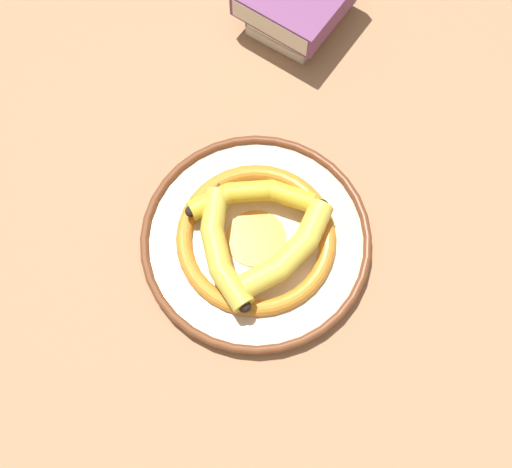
% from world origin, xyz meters
% --- Properties ---
extents(ground_plane, '(2.80, 2.80, 0.00)m').
position_xyz_m(ground_plane, '(0.00, 0.00, 0.00)').
color(ground_plane, '#A87A56').
extents(decorative_bowl, '(0.34, 0.34, 0.03)m').
position_xyz_m(decorative_bowl, '(0.01, 0.01, 0.02)').
color(decorative_bowl, beige).
rests_on(decorative_bowl, ground_plane).
extents(banana_a, '(0.08, 0.19, 0.04)m').
position_xyz_m(banana_a, '(0.07, 0.03, 0.05)').
color(banana_a, yellow).
rests_on(banana_a, decorative_bowl).
extents(banana_b, '(0.12, 0.18, 0.03)m').
position_xyz_m(banana_b, '(-0.03, 0.04, 0.05)').
color(banana_b, gold).
rests_on(banana_b, decorative_bowl).
extents(banana_c, '(0.19, 0.10, 0.03)m').
position_xyz_m(banana_c, '(0.01, -0.04, 0.05)').
color(banana_c, gold).
rests_on(banana_c, decorative_bowl).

